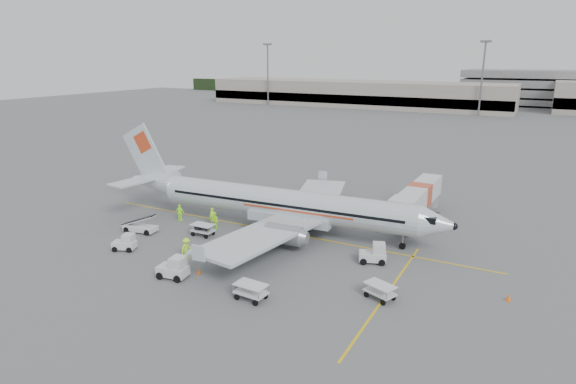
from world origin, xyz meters
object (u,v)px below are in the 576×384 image
at_px(jet_bridge, 419,202).
at_px(tug_mid, 173,267).
at_px(tug_aft, 124,242).
at_px(aircraft, 284,184).
at_px(tug_fore, 373,253).
at_px(belt_loader, 140,220).

xyz_separation_m(jet_bridge, tug_mid, (-14.42, -24.12, -1.10)).
bearing_deg(tug_aft, aircraft, 25.86).
height_order(jet_bridge, tug_aft, jet_bridge).
relative_size(tug_mid, tug_aft, 1.18).
bearing_deg(jet_bridge, aircraft, -137.99).
bearing_deg(jet_bridge, tug_aft, -134.60).
relative_size(jet_bridge, tug_fore, 6.64).
bearing_deg(aircraft, belt_loader, -153.87).
relative_size(aircraft, tug_mid, 14.88).
xyz_separation_m(aircraft, belt_loader, (-13.04, -7.41, -3.78)).
bearing_deg(tug_aft, jet_bridge, 22.62).
height_order(belt_loader, tug_fore, belt_loader).
bearing_deg(tug_fore, aircraft, 141.22).
height_order(jet_bridge, tug_mid, jet_bridge).
distance_m(belt_loader, tug_mid, 12.25).
relative_size(tug_fore, tug_aft, 1.13).
xyz_separation_m(tug_fore, tug_aft, (-21.62, -8.23, -0.11)).
relative_size(belt_loader, tug_fore, 1.98).
distance_m(aircraft, tug_aft, 16.53).
bearing_deg(tug_mid, belt_loader, 138.80).
bearing_deg(belt_loader, tug_mid, -41.61).
xyz_separation_m(jet_bridge, tug_aft, (-22.44, -21.69, -1.25)).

